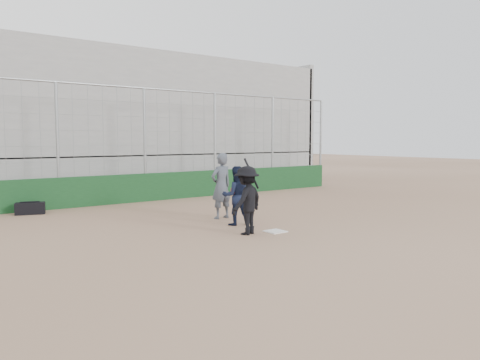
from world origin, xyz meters
TOP-DOWN VIEW (x-y plane):
  - ground at (0.00, 0.00)m, footprint 90.00×90.00m
  - home_plate at (0.00, 0.00)m, footprint 0.44×0.44m
  - backstop at (0.00, 7.00)m, footprint 18.10×0.25m
  - bleachers at (0.00, 11.95)m, footprint 20.25×6.70m
  - batter_at_plate at (-0.71, 0.20)m, footprint 1.17×0.91m
  - catcher_crouched at (-0.23, 1.28)m, footprint 0.87×0.76m
  - umpire at (0.06, 2.35)m, footprint 0.70×0.49m
  - equipment_bag at (-4.03, 6.35)m, footprint 0.88×0.58m

SIDE VIEW (x-z plane):
  - ground at x=0.00m, z-range 0.00..0.00m
  - home_plate at x=0.00m, z-range 0.00..0.02m
  - equipment_bag at x=-4.03m, z-range -0.02..0.37m
  - catcher_crouched at x=-0.23m, z-range 0.00..1.04m
  - batter_at_plate at x=-0.71m, z-range -0.08..1.68m
  - umpire at x=0.06m, z-range 0.00..1.65m
  - backstop at x=0.00m, z-range -1.06..2.98m
  - bleachers at x=0.00m, z-range -0.57..6.41m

